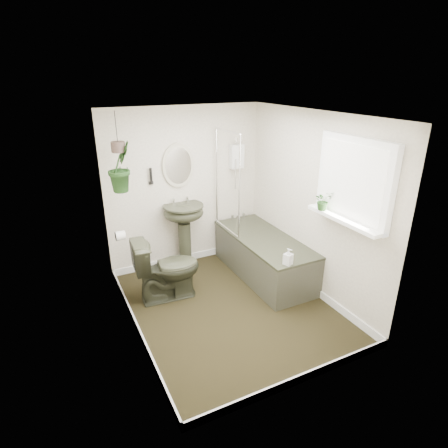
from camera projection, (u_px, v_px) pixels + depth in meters
name	position (u px, v px, depth m)	size (l,w,h in m)	color
floor	(229.00, 307.00, 4.64)	(2.30, 2.80, 0.02)	black
ceiling	(231.00, 113.00, 3.77)	(2.30, 2.80, 0.02)	white
wall_back	(185.00, 188.00, 5.38)	(2.30, 0.02, 2.30)	silver
wall_front	(309.00, 277.00, 3.04)	(2.30, 0.02, 2.30)	silver
wall_left	(127.00, 239.00, 3.73)	(0.02, 2.80, 2.30)	silver
wall_right	(312.00, 205.00, 4.69)	(0.02, 2.80, 2.30)	silver
skirting	(229.00, 303.00, 4.62)	(2.30, 2.80, 0.10)	white
bathtub	(264.00, 256.00, 5.27)	(0.72, 1.72, 0.58)	#2D3021
bath_screen	(227.00, 183.00, 5.17)	(0.04, 0.72, 1.40)	silver
shower_box	(237.00, 156.00, 5.50)	(0.20, 0.10, 0.35)	white
oval_mirror	(178.00, 166.00, 5.17)	(0.46, 0.03, 0.62)	beige
wall_sconce	(151.00, 176.00, 5.04)	(0.04, 0.04, 0.22)	black
toilet_roll_holder	(120.00, 236.00, 4.43)	(0.11, 0.11, 0.11)	white
window_recess	(354.00, 181.00, 3.89)	(0.08, 1.00, 0.90)	white
window_sill	(344.00, 219.00, 4.02)	(0.18, 1.00, 0.04)	white
window_blinds	(351.00, 181.00, 3.87)	(0.01, 0.86, 0.76)	white
toilet	(167.00, 268.00, 4.69)	(0.46, 0.81, 0.83)	#2D3021
pedestal_sink	(185.00, 236.00, 5.44)	(0.57, 0.49, 0.97)	#2D3021
sill_plant	(323.00, 201.00, 4.20)	(0.20, 0.17, 0.22)	black
hanging_plant	(120.00, 167.00, 4.40)	(0.33, 0.26, 0.59)	black
soap_bottle	(288.00, 257.00, 4.40)	(0.09, 0.09, 0.20)	black
hanging_pot	(118.00, 147.00, 4.32)	(0.16, 0.16, 0.12)	#45342E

